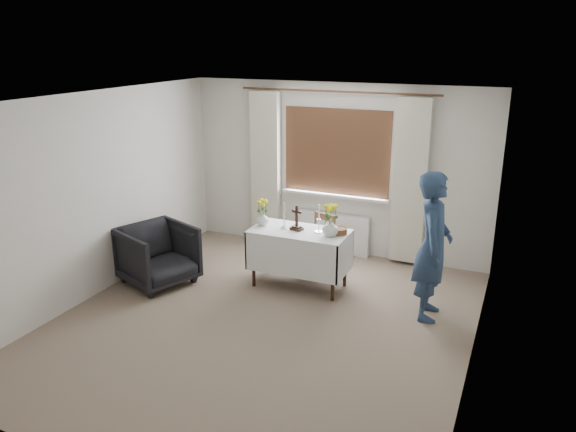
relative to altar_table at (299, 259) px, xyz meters
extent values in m
plane|color=#84705B|center=(0.00, -1.10, -0.38)|extent=(5.00, 5.00, 0.00)
cube|color=white|center=(0.00, 0.00, 0.00)|extent=(1.24, 0.64, 0.76)
imported|color=black|center=(-1.72, -0.65, 0.01)|extent=(1.10, 1.09, 0.78)
imported|color=navy|center=(1.68, -0.16, 0.48)|extent=(0.47, 0.66, 1.72)
cube|color=silver|center=(0.00, 1.32, -0.08)|extent=(1.10, 0.10, 0.60)
imported|color=silver|center=(-0.53, 0.01, 0.47)|extent=(0.19, 0.19, 0.18)
imported|color=silver|center=(0.42, -0.03, 0.49)|extent=(0.27, 0.27, 0.21)
cylinder|color=brown|center=(0.50, 0.09, 0.42)|extent=(0.26, 0.26, 0.07)
camera|label=1|loc=(2.55, -6.20, 2.72)|focal=35.00mm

